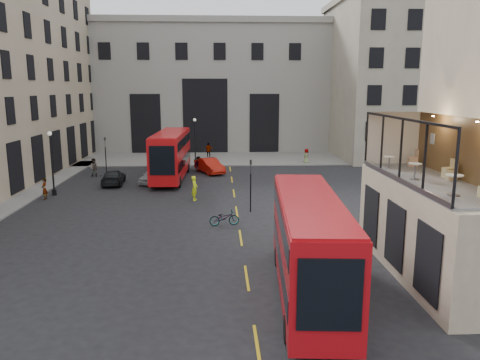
{
  "coord_description": "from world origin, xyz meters",
  "views": [
    {
      "loc": [
        -3.29,
        -20.7,
        8.82
      ],
      "look_at": [
        -1.92,
        8.67,
        3.0
      ],
      "focal_mm": 35.0,
      "sensor_mm": 36.0,
      "label": 1
    }
  ],
  "objects_px": {
    "bus_near": "(309,242)",
    "car_c": "(113,177)",
    "street_lamp_b": "(195,143)",
    "cafe_table_near": "(454,182)",
    "bicycle": "(224,218)",
    "cafe_chair_d": "(413,161)",
    "cafe_table_far": "(389,160)",
    "car_b": "(210,166)",
    "bus_far": "(171,153)",
    "traffic_light_far": "(105,150)",
    "pedestrian_b": "(198,164)",
    "cafe_table_mid": "(415,169)",
    "street_lamp_a": "(52,167)",
    "pedestrian_a": "(94,168)",
    "pedestrian_e": "(44,189)",
    "car_a": "(154,176)",
    "cafe_chair_c": "(449,172)",
    "cafe_chair_b": "(452,175)",
    "pedestrian_d": "(306,156)",
    "traffic_light_near": "(251,179)",
    "cyclist": "(195,188)",
    "pedestrian_c": "(209,150)"
  },
  "relations": [
    {
      "from": "car_a",
      "to": "traffic_light_near",
      "type": "bearing_deg",
      "value": -34.93
    },
    {
      "from": "bicycle",
      "to": "pedestrian_a",
      "type": "distance_m",
      "value": 21.8
    },
    {
      "from": "pedestrian_c",
      "to": "cafe_table_far",
      "type": "distance_m",
      "value": 37.0
    },
    {
      "from": "bus_near",
      "to": "street_lamp_a",
      "type": "bearing_deg",
      "value": 131.13
    },
    {
      "from": "bicycle",
      "to": "bus_near",
      "type": "bearing_deg",
      "value": -170.75
    },
    {
      "from": "bus_near",
      "to": "car_c",
      "type": "distance_m",
      "value": 27.92
    },
    {
      "from": "pedestrian_b",
      "to": "cafe_table_mid",
      "type": "height_order",
      "value": "cafe_table_mid"
    },
    {
      "from": "bus_near",
      "to": "cafe_table_far",
      "type": "xyz_separation_m",
      "value": [
        5.24,
        5.36,
        2.6
      ]
    },
    {
      "from": "traffic_light_far",
      "to": "cafe_table_near",
      "type": "bearing_deg",
      "value": -55.81
    },
    {
      "from": "street_lamp_a",
      "to": "cafe_table_far",
      "type": "xyz_separation_m",
      "value": [
        22.74,
        -14.67,
        2.64
      ]
    },
    {
      "from": "car_c",
      "to": "cafe_chair_b",
      "type": "bearing_deg",
      "value": 128.7
    },
    {
      "from": "pedestrian_b",
      "to": "cafe_table_far",
      "type": "height_order",
      "value": "cafe_table_far"
    },
    {
      "from": "traffic_light_far",
      "to": "street_lamp_a",
      "type": "relative_size",
      "value": 0.71
    },
    {
      "from": "traffic_light_far",
      "to": "pedestrian_b",
      "type": "distance_m",
      "value": 9.73
    },
    {
      "from": "car_b",
      "to": "car_c",
      "type": "height_order",
      "value": "car_b"
    },
    {
      "from": "street_lamp_a",
      "to": "pedestrian_a",
      "type": "xyz_separation_m",
      "value": [
        1.23,
        8.27,
        -1.47
      ]
    },
    {
      "from": "cafe_table_mid",
      "to": "cafe_chair_c",
      "type": "xyz_separation_m",
      "value": [
        1.79,
        0.35,
        -0.23
      ]
    },
    {
      "from": "car_a",
      "to": "cafe_chair_c",
      "type": "xyz_separation_m",
      "value": [
        17.01,
        -22.05,
        4.17
      ]
    },
    {
      "from": "street_lamp_b",
      "to": "cafe_chair_b",
      "type": "bearing_deg",
      "value": -68.18
    },
    {
      "from": "traffic_light_near",
      "to": "pedestrian_c",
      "type": "bearing_deg",
      "value": 97.52
    },
    {
      "from": "bicycle",
      "to": "traffic_light_far",
      "type": "bearing_deg",
      "value": 23.28
    },
    {
      "from": "street_lamp_a",
      "to": "cyclist",
      "type": "height_order",
      "value": "street_lamp_a"
    },
    {
      "from": "pedestrian_d",
      "to": "pedestrian_b",
      "type": "bearing_deg",
      "value": 77.65
    },
    {
      "from": "bicycle",
      "to": "cafe_chair_d",
      "type": "height_order",
      "value": "cafe_chair_d"
    },
    {
      "from": "traffic_light_near",
      "to": "street_lamp_b",
      "type": "xyz_separation_m",
      "value": [
        -5.0,
        22.0,
        -0.03
      ]
    },
    {
      "from": "bus_far",
      "to": "cafe_table_near",
      "type": "bearing_deg",
      "value": -63.23
    },
    {
      "from": "cafe_chair_b",
      "to": "cafe_chair_d",
      "type": "xyz_separation_m",
      "value": [
        -0.21,
        3.93,
        0.04
      ]
    },
    {
      "from": "car_a",
      "to": "cafe_table_near",
      "type": "relative_size",
      "value": 4.95
    },
    {
      "from": "bus_far",
      "to": "car_a",
      "type": "distance_m",
      "value": 3.02
    },
    {
      "from": "car_a",
      "to": "cafe_table_far",
      "type": "bearing_deg",
      "value": -34.91
    },
    {
      "from": "street_lamp_a",
      "to": "cafe_table_near",
      "type": "height_order",
      "value": "cafe_table_near"
    },
    {
      "from": "traffic_light_far",
      "to": "car_c",
      "type": "distance_m",
      "value": 6.26
    },
    {
      "from": "street_lamp_b",
      "to": "cafe_table_near",
      "type": "height_order",
      "value": "cafe_table_near"
    },
    {
      "from": "street_lamp_b",
      "to": "car_c",
      "type": "distance_m",
      "value": 13.74
    },
    {
      "from": "bicycle",
      "to": "cafe_chair_d",
      "type": "relative_size",
      "value": 2.1
    },
    {
      "from": "car_c",
      "to": "pedestrian_e",
      "type": "relative_size",
      "value": 2.6
    },
    {
      "from": "pedestrian_b",
      "to": "cafe_table_mid",
      "type": "distance_m",
      "value": 30.74
    },
    {
      "from": "car_b",
      "to": "bicycle",
      "type": "xyz_separation_m",
      "value": [
        1.27,
        -19.11,
        -0.26
      ]
    },
    {
      "from": "cafe_table_far",
      "to": "bus_far",
      "type": "bearing_deg",
      "value": 122.6
    },
    {
      "from": "bicycle",
      "to": "pedestrian_d",
      "type": "bearing_deg",
      "value": -30.68
    },
    {
      "from": "bus_near",
      "to": "car_b",
      "type": "bearing_deg",
      "value": 98.99
    },
    {
      "from": "car_b",
      "to": "pedestrian_b",
      "type": "height_order",
      "value": "pedestrian_b"
    },
    {
      "from": "car_c",
      "to": "cafe_chair_b",
      "type": "height_order",
      "value": "cafe_chair_b"
    },
    {
      "from": "traffic_light_near",
      "to": "traffic_light_far",
      "type": "distance_m",
      "value": 21.26
    },
    {
      "from": "car_b",
      "to": "bicycle",
      "type": "distance_m",
      "value": 19.15
    },
    {
      "from": "car_b",
      "to": "pedestrian_c",
      "type": "distance_m",
      "value": 10.9
    },
    {
      "from": "cyclist",
      "to": "cafe_table_mid",
      "type": "relative_size",
      "value": 2.56
    },
    {
      "from": "pedestrian_a",
      "to": "traffic_light_far",
      "type": "bearing_deg",
      "value": 69.86
    },
    {
      "from": "car_b",
      "to": "pedestrian_e",
      "type": "distance_m",
      "value": 17.21
    },
    {
      "from": "cafe_table_far",
      "to": "bus_near",
      "type": "bearing_deg",
      "value": -134.31
    }
  ]
}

